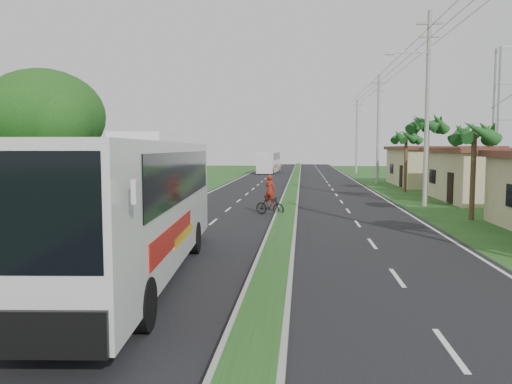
{
  "coord_description": "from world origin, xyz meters",
  "views": [
    {
      "loc": [
        0.84,
        -13.95,
        3.62
      ],
      "look_at": [
        -1.08,
        6.69,
        1.8
      ],
      "focal_mm": 35.0,
      "sensor_mm": 36.0,
      "label": 1
    }
  ],
  "objects": [
    {
      "name": "utility_pole_b",
      "position": [
        8.47,
        18.0,
        6.26
      ],
      "size": [
        3.2,
        0.28,
        12.0
      ],
      "color": "gray",
      "rests_on": "ground"
    },
    {
      "name": "lane_edge_left",
      "position": [
        -6.7,
        20.0,
        0.0
      ],
      "size": [
        0.12,
        160.0,
        0.01
      ],
      "primitive_type": "cube",
      "color": "silver",
      "rests_on": "ground"
    },
    {
      "name": "utility_pole_c",
      "position": [
        8.5,
        38.0,
        5.67
      ],
      "size": [
        1.6,
        0.28,
        11.0
      ],
      "color": "gray",
      "rests_on": "ground"
    },
    {
      "name": "utility_pole_d",
      "position": [
        8.5,
        58.0,
        5.42
      ],
      "size": [
        1.6,
        0.28,
        10.5
      ],
      "color": "gray",
      "rests_on": "ground"
    },
    {
      "name": "road_asphalt",
      "position": [
        0.0,
        20.0,
        0.01
      ],
      "size": [
        14.0,
        160.0,
        0.02
      ],
      "primitive_type": "cube",
      "color": "black",
      "rests_on": "ground"
    },
    {
      "name": "median_strip",
      "position": [
        0.0,
        20.0,
        0.1
      ],
      "size": [
        1.2,
        160.0,
        0.18
      ],
      "color": "gray",
      "rests_on": "ground"
    },
    {
      "name": "shade_tree",
      "position": [
        -12.11,
        10.02,
        5.03
      ],
      "size": [
        6.3,
        6.0,
        7.54
      ],
      "color": "#473321",
      "rests_on": "ground"
    },
    {
      "name": "ground",
      "position": [
        0.0,
        0.0,
        0.0
      ],
      "size": [
        180.0,
        180.0,
        0.0
      ],
      "primitive_type": "plane",
      "color": "#20491B",
      "rests_on": "ground"
    },
    {
      "name": "palm_verge_d",
      "position": [
        9.3,
        28.0,
        4.55
      ],
      "size": [
        2.4,
        2.4,
        5.25
      ],
      "color": "#473321",
      "rests_on": "ground"
    },
    {
      "name": "palm_verge_b",
      "position": [
        9.4,
        12.0,
        4.36
      ],
      "size": [
        2.4,
        2.4,
        5.05
      ],
      "color": "#473321",
      "rests_on": "ground"
    },
    {
      "name": "palm_verge_c",
      "position": [
        8.8,
        19.0,
        5.12
      ],
      "size": [
        2.4,
        2.4,
        5.85
      ],
      "color": "#473321",
      "rests_on": "ground"
    },
    {
      "name": "motorcyclist",
      "position": [
        -0.89,
        12.85,
        0.78
      ],
      "size": [
        1.75,
        1.16,
        2.2
      ],
      "rotation": [
        0.0,
        0.0,
        -0.44
      ],
      "color": "black",
      "rests_on": "ground"
    },
    {
      "name": "coach_bus_main",
      "position": [
        -3.76,
        -0.68,
        2.24
      ],
      "size": [
        3.61,
        12.78,
        4.08
      ],
      "rotation": [
        0.0,
        0.0,
        0.08
      ],
      "color": "silver",
      "rests_on": "ground"
    },
    {
      "name": "coach_bus_far",
      "position": [
        -4.02,
        59.26,
        1.74
      ],
      "size": [
        2.89,
        10.65,
        3.07
      ],
      "rotation": [
        0.0,
        0.0,
        -0.06
      ],
      "color": "silver",
      "rests_on": "ground"
    },
    {
      "name": "lane_edge_right",
      "position": [
        6.7,
        20.0,
        0.0
      ],
      "size": [
        0.12,
        160.0,
        0.01
      ],
      "primitive_type": "cube",
      "color": "silver",
      "rests_on": "ground"
    },
    {
      "name": "shop_far",
      "position": [
        14.0,
        36.0,
        1.93
      ],
      "size": [
        8.6,
        11.6,
        3.82
      ],
      "color": "tan",
      "rests_on": "ground"
    },
    {
      "name": "shop_mid",
      "position": [
        14.0,
        22.0,
        1.86
      ],
      "size": [
        7.6,
        10.6,
        3.67
      ],
      "color": "tan",
      "rests_on": "ground"
    }
  ]
}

